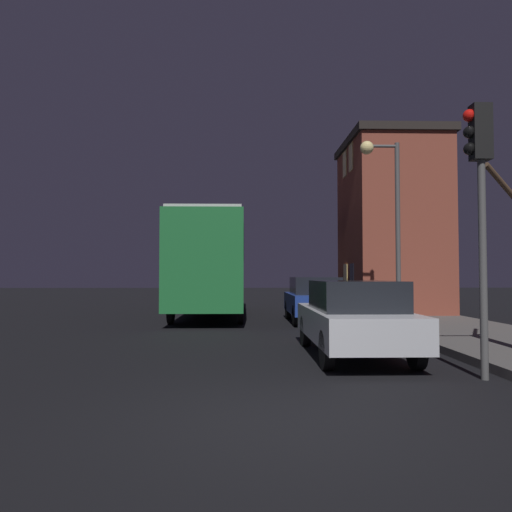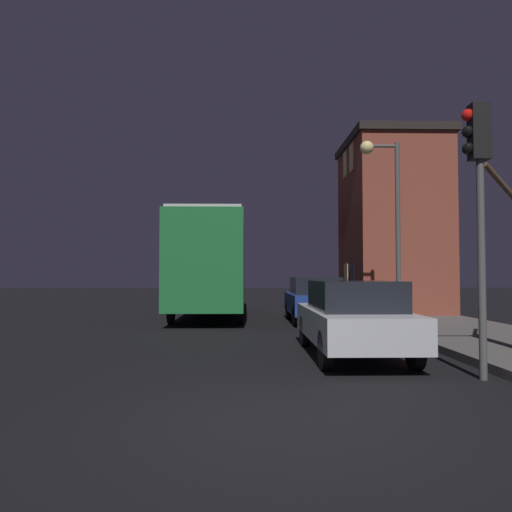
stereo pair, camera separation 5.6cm
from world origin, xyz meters
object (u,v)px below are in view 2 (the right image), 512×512
traffic_light (478,181)px  bus (213,260)px  car_mid_lane (314,299)px  car_near_lane (353,317)px  streetlamp (386,199)px

traffic_light → bus: 13.57m
car_mid_lane → bus: bearing=141.2°
car_near_lane → bus: bearing=108.7°
bus → car_mid_lane: 5.02m
car_mid_lane → car_near_lane: bearing=-91.9°
traffic_light → streetlamp: bearing=86.2°
bus → traffic_light: bearing=-68.2°
car_near_lane → car_mid_lane: 7.32m
bus → car_mid_lane: size_ratio=2.54×
traffic_light → car_mid_lane: size_ratio=1.05×
traffic_light → bus: bearing=111.8°
car_near_lane → car_mid_lane: size_ratio=1.09×
streetlamp → traffic_light: 6.81m
bus → car_near_lane: (3.50, -10.32, -1.47)m
streetlamp → bus: (-5.48, 5.83, -1.62)m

